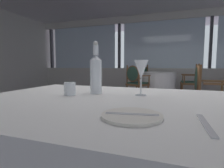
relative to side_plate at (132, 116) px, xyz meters
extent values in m
plane|color=#47384C|center=(-0.31, 1.64, -0.75)|extent=(15.18, 15.18, 0.00)
cube|color=beige|center=(-0.31, 6.02, -0.33)|extent=(9.93, 0.12, 0.85)
cube|color=beige|center=(-0.31, 6.02, 1.89)|extent=(9.93, 0.12, 0.25)
cube|color=silver|center=(-3.42, 6.04, 0.93)|extent=(2.74, 0.02, 1.67)
cube|color=#333338|center=(-4.97, 6.02, 0.93)|extent=(0.08, 0.14, 1.67)
cube|color=silver|center=(-0.31, 6.04, 0.93)|extent=(2.74, 0.02, 1.67)
cube|color=#333338|center=(-1.86, 6.02, 0.93)|extent=(0.08, 0.14, 1.67)
cube|color=#333338|center=(1.25, 6.02, 0.93)|extent=(0.08, 0.14, 1.67)
cube|color=white|center=(-0.21, 0.28, -0.02)|extent=(1.42, 1.07, 0.02)
cube|color=white|center=(-0.21, 0.28, -0.39)|extent=(1.38, 1.04, 0.73)
cylinder|color=silver|center=(0.00, 0.00, 0.00)|extent=(0.20, 0.20, 0.01)
cube|color=silver|center=(0.00, 0.00, 0.01)|extent=(0.18, 0.05, 0.00)
cube|color=silver|center=(0.22, -0.01, 0.00)|extent=(0.03, 0.21, 0.00)
cylinder|color=white|center=(-0.33, 0.44, 0.10)|extent=(0.07, 0.07, 0.21)
cone|color=white|center=(-0.33, 0.44, 0.22)|extent=(0.07, 0.07, 0.03)
cylinder|color=white|center=(-0.33, 0.44, 0.26)|extent=(0.03, 0.03, 0.06)
sphere|color=silver|center=(-0.33, 0.44, 0.30)|extent=(0.03, 0.03, 0.03)
cylinder|color=white|center=(-0.05, 0.45, 0.00)|extent=(0.06, 0.06, 0.00)
cylinder|color=white|center=(-0.05, 0.45, 0.04)|extent=(0.01, 0.01, 0.09)
cone|color=white|center=(-0.05, 0.45, 0.15)|extent=(0.08, 0.08, 0.11)
cylinder|color=white|center=(-0.45, 0.33, 0.03)|extent=(0.07, 0.07, 0.08)
cube|color=brown|center=(0.67, 2.23, -0.30)|extent=(0.46, 0.46, 0.05)
cube|color=#284738|center=(0.67, 2.23, -0.26)|extent=(0.43, 0.43, 0.04)
cylinder|color=brown|center=(0.87, 2.43, -0.54)|extent=(0.04, 0.04, 0.42)
cylinder|color=brown|center=(0.47, 2.43, -0.54)|extent=(0.04, 0.04, 0.42)
cylinder|color=brown|center=(0.46, 2.03, -0.54)|extent=(0.04, 0.04, 0.42)
cylinder|color=brown|center=(0.47, 2.43, -0.05)|extent=(0.04, 0.04, 0.47)
cylinder|color=brown|center=(0.46, 2.03, -0.05)|extent=(0.04, 0.04, 0.47)
ellipsoid|color=#284738|center=(0.45, 2.23, -0.02)|extent=(0.05, 0.39, 0.39)
torus|color=brown|center=(0.45, 2.23, -0.02)|extent=(0.03, 0.41, 0.41)
cube|color=brown|center=(0.69, 2.48, -0.06)|extent=(0.37, 0.04, 0.03)
cylinder|color=brown|center=(0.83, 2.48, -0.17)|extent=(0.03, 0.03, 0.22)
cube|color=brown|center=(0.68, 1.98, -0.06)|extent=(0.37, 0.04, 0.03)
cylinder|color=white|center=(-0.34, 4.91, -0.02)|extent=(1.15, 1.15, 0.02)
cylinder|color=white|center=(-0.34, 4.91, -0.39)|extent=(1.11, 1.11, 0.73)
cube|color=brown|center=(-0.83, 5.69, -0.33)|extent=(0.63, 0.63, 0.05)
cube|color=#284738|center=(-0.83, 5.69, -0.29)|extent=(0.58, 0.58, 0.04)
cylinder|color=brown|center=(-0.55, 5.62, -0.56)|extent=(0.04, 0.04, 0.39)
cylinder|color=brown|center=(-0.89, 5.41, -0.56)|extent=(0.04, 0.04, 0.39)
cylinder|color=brown|center=(-0.77, 5.96, -0.56)|extent=(0.04, 0.04, 0.39)
cylinder|color=brown|center=(-1.11, 5.75, -0.56)|extent=(0.04, 0.04, 0.39)
cylinder|color=brown|center=(-0.77, 5.96, -0.04)|extent=(0.04, 0.04, 0.54)
cylinder|color=brown|center=(-1.11, 5.75, -0.04)|extent=(0.04, 0.04, 0.54)
ellipsoid|color=#284738|center=(-0.95, 5.87, -0.02)|extent=(0.36, 0.25, 0.45)
torus|color=brown|center=(-0.95, 5.87, -0.02)|extent=(0.41, 0.27, 0.46)
cube|color=brown|center=(-0.61, 5.80, -0.09)|extent=(0.23, 0.33, 0.03)
cylinder|color=brown|center=(-0.53, 5.68, -0.20)|extent=(0.03, 0.03, 0.22)
cube|color=brown|center=(-1.03, 5.54, -0.09)|extent=(0.23, 0.33, 0.03)
cylinder|color=brown|center=(-0.96, 5.42, -0.20)|extent=(0.03, 0.03, 0.22)
cube|color=brown|center=(-0.77, 4.10, -0.32)|extent=(0.62, 0.62, 0.05)
cube|color=#284738|center=(-0.77, 4.10, -0.28)|extent=(0.57, 0.57, 0.04)
cylinder|color=brown|center=(-0.85, 4.37, -0.55)|extent=(0.04, 0.04, 0.41)
cylinder|color=brown|center=(-0.50, 4.19, -0.55)|extent=(0.04, 0.04, 0.41)
cylinder|color=brown|center=(-1.04, 4.02, -0.55)|extent=(0.04, 0.04, 0.41)
cylinder|color=brown|center=(-0.68, 3.83, -0.55)|extent=(0.04, 0.04, 0.41)
cylinder|color=brown|center=(-1.04, 4.02, -0.05)|extent=(0.04, 0.04, 0.49)
cylinder|color=brown|center=(-0.68, 3.83, -0.05)|extent=(0.04, 0.04, 0.49)
ellipsoid|color=#284738|center=(-0.87, 3.91, -0.03)|extent=(0.37, 0.23, 0.41)
torus|color=brown|center=(-0.87, 3.91, -0.03)|extent=(0.39, 0.23, 0.42)
cube|color=brown|center=(-0.98, 4.24, -0.08)|extent=(0.20, 0.34, 0.03)
cylinder|color=brown|center=(-0.91, 4.36, -0.19)|extent=(0.03, 0.03, 0.22)
cube|color=brown|center=(-0.54, 4.01, -0.08)|extent=(0.20, 0.34, 0.03)
cylinder|color=brown|center=(-0.47, 4.13, -0.19)|extent=(0.03, 0.03, 0.22)
cube|color=brown|center=(0.57, 4.95, -0.32)|extent=(0.48, 0.48, 0.05)
cube|color=#284738|center=(0.57, 4.95, -0.28)|extent=(0.44, 0.44, 0.04)
cylinder|color=brown|center=(0.38, 4.74, -0.55)|extent=(0.04, 0.04, 0.40)
cylinder|color=brown|center=(0.36, 5.14, -0.55)|extent=(0.04, 0.04, 0.40)
cylinder|color=brown|center=(0.78, 4.76, -0.55)|extent=(0.04, 0.04, 0.40)
cylinder|color=brown|center=(0.76, 5.16, -0.55)|extent=(0.04, 0.04, 0.40)
cylinder|color=brown|center=(0.78, 4.76, -0.03)|extent=(0.04, 0.04, 0.54)
cylinder|color=brown|center=(0.76, 5.16, -0.03)|extent=(0.04, 0.04, 0.54)
ellipsoid|color=#284738|center=(0.79, 4.96, 0.00)|extent=(0.07, 0.39, 0.45)
torus|color=brown|center=(0.79, 4.96, 0.00)|extent=(0.05, 0.46, 0.46)
cube|color=brown|center=(0.56, 4.70, -0.08)|extent=(0.37, 0.05, 0.03)
cylinder|color=brown|center=(0.42, 4.69, -0.19)|extent=(0.03, 0.03, 0.22)
cube|color=brown|center=(0.54, 5.20, -0.08)|extent=(0.37, 0.05, 0.03)
cylinder|color=brown|center=(0.40, 5.19, -0.19)|extent=(0.03, 0.03, 0.22)
camera|label=1|loc=(0.13, -0.56, 0.16)|focal=28.34mm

